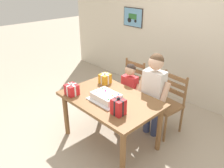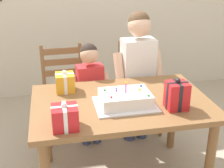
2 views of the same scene
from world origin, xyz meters
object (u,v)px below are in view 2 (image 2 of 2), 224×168
(child_younger, at_px, (90,86))
(child_older, at_px, (138,66))
(gift_box_beside_cake, at_px, (65,82))
(gift_box_corner_small, at_px, (65,117))
(chair_left, at_px, (65,92))
(gift_box_red_large, at_px, (177,96))
(dining_table, at_px, (121,112))
(chair_right, at_px, (139,86))
(birthday_cake, at_px, (125,99))

(child_younger, bearing_deg, child_older, -0.08)
(gift_box_beside_cake, distance_m, child_older, 0.75)
(gift_box_corner_small, bearing_deg, gift_box_beside_cake, 86.31)
(gift_box_corner_small, distance_m, chair_left, 1.17)
(gift_box_corner_small, bearing_deg, gift_box_red_large, 8.15)
(dining_table, relative_size, chair_right, 1.45)
(gift_box_corner_small, bearing_deg, dining_table, 35.61)
(chair_left, height_order, chair_right, same)
(gift_box_red_large, relative_size, gift_box_beside_cake, 1.29)
(dining_table, distance_m, chair_right, 0.91)
(dining_table, bearing_deg, chair_left, 115.59)
(gift_box_corner_small, height_order, chair_left, chair_left)
(gift_box_beside_cake, distance_m, child_younger, 0.42)
(gift_box_corner_small, relative_size, child_younger, 0.18)
(gift_box_corner_small, xyz_separation_m, chair_left, (0.05, 1.12, -0.33))
(chair_left, distance_m, child_younger, 0.36)
(child_older, bearing_deg, gift_box_corner_small, -129.67)
(birthday_cake, relative_size, child_older, 0.34)
(chair_left, bearing_deg, gift_box_corner_small, -92.61)
(gift_box_beside_cake, distance_m, chair_left, 0.63)
(gift_box_beside_cake, height_order, child_older, child_older)
(birthday_cake, distance_m, gift_box_red_large, 0.37)
(chair_right, height_order, child_younger, child_younger)
(gift_box_beside_cake, distance_m, chair_right, 1.01)
(dining_table, relative_size, birthday_cake, 3.03)
(dining_table, height_order, chair_right, chair_right)
(child_younger, bearing_deg, birthday_cake, -75.41)
(gift_box_beside_cake, xyz_separation_m, chair_left, (0.01, 0.54, -0.33))
(child_younger, bearing_deg, chair_right, 23.39)
(chair_left, relative_size, child_older, 0.72)
(gift_box_red_large, xyz_separation_m, chair_left, (-0.74, 1.00, -0.35))
(gift_box_red_large, distance_m, chair_left, 1.30)
(gift_box_beside_cake, bearing_deg, gift_box_corner_small, -93.69)
(birthday_cake, height_order, gift_box_beside_cake, birthday_cake)
(gift_box_corner_small, xyz_separation_m, child_older, (0.73, 0.88, -0.01))
(dining_table, bearing_deg, chair_right, 64.26)
(gift_box_corner_small, height_order, chair_right, chair_right)
(gift_box_red_large, height_order, child_younger, child_younger)
(chair_right, distance_m, child_younger, 0.62)
(gift_box_red_large, distance_m, gift_box_corner_small, 0.80)
(chair_right, bearing_deg, child_older, -111.82)
(gift_box_red_large, distance_m, child_younger, 0.94)
(birthday_cake, height_order, chair_right, chair_right)
(child_older, distance_m, child_younger, 0.48)
(chair_right, distance_m, child_older, 0.40)
(chair_left, bearing_deg, child_younger, -46.48)
(dining_table, height_order, gift_box_beside_cake, gift_box_beside_cake)
(dining_table, xyz_separation_m, birthday_cake, (0.01, -0.08, 0.15))
(birthday_cake, bearing_deg, child_older, 66.32)
(birthday_cake, distance_m, gift_box_beside_cake, 0.54)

